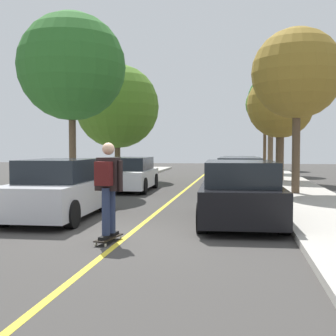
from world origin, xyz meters
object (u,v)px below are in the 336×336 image
object	(u,v)px
parked_car_left_nearest	(59,190)
skateboard	(109,238)
street_tree_right_far	(271,98)
street_tree_right_farthest	(265,105)
skateboarder	(108,184)
parked_car_right_far	(239,170)
street_tree_left_near	(117,107)
parked_car_left_near	(129,174)
parked_car_right_nearest	(240,193)
street_tree_left_nearest	(72,67)
street_tree_right_near	(280,105)
parked_car_right_near	(240,177)
street_tree_right_nearest	(297,74)

from	to	relation	value
parked_car_left_nearest	skateboard	distance (m)	3.37
street_tree_right_far	parked_car_left_nearest	bearing A→B (deg)	-108.81
street_tree_right_far	street_tree_right_farthest	size ratio (longest dim) A/B	0.96
street_tree_right_farthest	skateboarder	xyz separation A→B (m)	(-4.46, -28.32, -4.05)
parked_car_right_far	street_tree_left_near	bearing A→B (deg)	168.83
skateboard	skateboarder	distance (m)	1.04
parked_car_left_near	street_tree_right_farthest	distance (m)	20.14
parked_car_right_nearest	street_tree_right_farthest	xyz separation A→B (m)	(2.00, 25.67, 4.46)
parked_car_left_nearest	street_tree_right_far	distance (m)	20.65
parked_car_left_near	street_tree_left_near	size ratio (longest dim) A/B	0.67
street_tree_left_nearest	street_tree_right_near	size ratio (longest dim) A/B	1.27
parked_car_left_nearest	parked_car_right_nearest	size ratio (longest dim) A/B	0.94
parked_car_right_near	parked_car_right_far	size ratio (longest dim) A/B	0.92
parked_car_left_nearest	street_tree_right_nearest	size ratio (longest dim) A/B	0.69
parked_car_right_nearest	skateboard	world-z (taller)	parked_car_right_nearest
parked_car_left_nearest	street_tree_right_nearest	xyz separation A→B (m)	(6.52, 5.93, 3.71)
parked_car_right_near	street_tree_left_near	world-z (taller)	street_tree_left_near
parked_car_right_near	skateboarder	distance (m)	8.79
parked_car_right_nearest	street_tree_right_near	world-z (taller)	street_tree_right_near
street_tree_left_nearest	street_tree_right_far	size ratio (longest dim) A/B	1.09
parked_car_left_near	street_tree_right_farthest	size ratio (longest dim) A/B	0.61
parked_car_left_nearest	street_tree_right_nearest	world-z (taller)	street_tree_right_nearest
street_tree_left_near	street_tree_right_nearest	xyz separation A→B (m)	(8.52, -6.75, 0.44)
parked_car_left_near	parked_car_right_near	bearing A→B (deg)	-16.91
street_tree_right_farthest	skateboarder	bearing A→B (deg)	-98.95
parked_car_left_near	street_tree_right_far	world-z (taller)	street_tree_right_far
parked_car_right_near	parked_car_right_far	xyz separation A→B (m)	(-0.00, 5.58, -0.03)
street_tree_right_near	parked_car_right_near	bearing A→B (deg)	-107.00
street_tree_right_nearest	skateboard	xyz separation A→B (m)	(-4.45, -8.52, -4.34)
parked_car_left_near	parked_car_right_far	distance (m)	6.18
parked_car_left_near	skateboarder	world-z (taller)	skateboarder
skateboard	street_tree_right_far	bearing A→B (deg)	78.41
street_tree_left_near	street_tree_left_nearest	bearing A→B (deg)	-90.00
parked_car_right_near	street_tree_right_near	xyz separation A→B (m)	(2.00, 6.54, 3.18)
street_tree_left_near	street_tree_right_far	distance (m)	10.73
parked_car_left_nearest	parked_car_left_near	xyz separation A→B (m)	(-0.00, 7.18, -0.04)
street_tree_left_nearest	street_tree_right_near	xyz separation A→B (m)	(8.52, 6.25, -1.05)
parked_car_right_far	skateboard	world-z (taller)	parked_car_right_far
street_tree_left_nearest	street_tree_right_near	distance (m)	10.61
parked_car_right_nearest	skateboarder	distance (m)	3.64
parked_car_left_near	street_tree_left_nearest	size ratio (longest dim) A/B	0.59
street_tree_right_far	skateboarder	world-z (taller)	street_tree_right_far
street_tree_left_near	street_tree_right_farthest	distance (m)	15.61
street_tree_left_nearest	street_tree_right_far	world-z (taller)	street_tree_left_nearest
street_tree_right_nearest	street_tree_right_near	bearing A→B (deg)	90.00
parked_car_right_near	skateboarder	xyz separation A→B (m)	(-2.46, -8.42, 0.42)
street_tree_left_near	street_tree_right_near	xyz separation A→B (m)	(8.52, -0.33, -0.10)
parked_car_right_near	skateboard	size ratio (longest dim) A/B	5.01
skateboard	skateboarder	world-z (taller)	skateboarder
parked_car_left_nearest	street_tree_right_near	size ratio (longest dim) A/B	0.75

